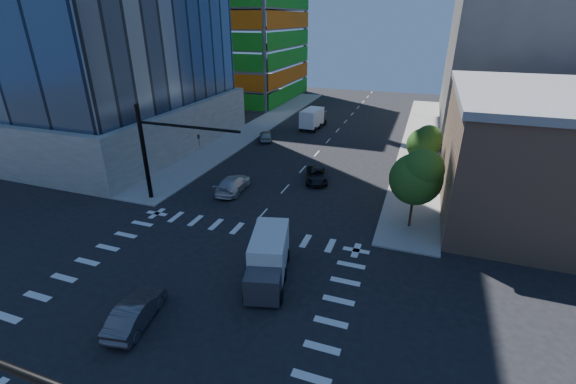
% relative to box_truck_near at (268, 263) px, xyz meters
% --- Properties ---
extents(ground, '(160.00, 160.00, 0.00)m').
position_rel_box_truck_near_xyz_m(ground, '(-4.09, -3.44, -1.33)').
color(ground, black).
rests_on(ground, ground).
extents(road_markings, '(20.00, 20.00, 0.01)m').
position_rel_box_truck_near_xyz_m(road_markings, '(-4.09, -3.44, -1.32)').
color(road_markings, silver).
rests_on(road_markings, ground).
extents(sidewalk_ne, '(5.00, 60.00, 0.15)m').
position_rel_box_truck_near_xyz_m(sidewalk_ne, '(8.41, 36.56, -1.25)').
color(sidewalk_ne, gray).
rests_on(sidewalk_ne, ground).
extents(sidewalk_nw, '(5.00, 60.00, 0.15)m').
position_rel_box_truck_near_xyz_m(sidewalk_nw, '(-16.59, 36.56, -1.25)').
color(sidewalk_nw, gray).
rests_on(sidewalk_nw, ground).
extents(commercial_building, '(20.50, 22.50, 10.60)m').
position_rel_box_truck_near_xyz_m(commercial_building, '(20.91, 18.56, 3.99)').
color(commercial_building, '#9D745B').
rests_on(commercial_building, ground).
extents(bg_building_ne, '(24.00, 30.00, 28.00)m').
position_rel_box_truck_near_xyz_m(bg_building_ne, '(22.91, 51.56, 12.67)').
color(bg_building_ne, '#5E5855').
rests_on(bg_building_ne, ground).
extents(signal_mast_nw, '(10.20, 0.40, 9.00)m').
position_rel_box_truck_near_xyz_m(signal_mast_nw, '(-14.09, 8.06, 4.17)').
color(signal_mast_nw, black).
rests_on(signal_mast_nw, sidewalk_nw).
extents(tree_south, '(4.16, 4.16, 6.82)m').
position_rel_box_truck_near_xyz_m(tree_south, '(8.54, 10.47, 3.36)').
color(tree_south, '#382316').
rests_on(tree_south, sidewalk_ne).
extents(tree_north, '(3.54, 3.52, 5.78)m').
position_rel_box_truck_near_xyz_m(tree_north, '(8.84, 22.47, 2.66)').
color(tree_north, '#382316').
rests_on(tree_north, sidewalk_ne).
extents(car_nb_far, '(3.50, 5.28, 1.35)m').
position_rel_box_truck_near_xyz_m(car_nb_far, '(-1.60, 17.71, -0.65)').
color(car_nb_far, black).
rests_on(car_nb_far, ground).
extents(car_sb_near, '(2.55, 5.58, 1.58)m').
position_rel_box_truck_near_xyz_m(car_sb_near, '(-8.82, 12.34, -0.54)').
color(car_sb_near, silver).
rests_on(car_sb_near, ground).
extents(car_sb_mid, '(3.20, 4.47, 1.41)m').
position_rel_box_truck_near_xyz_m(car_sb_mid, '(-12.59, 29.77, -0.62)').
color(car_sb_mid, '#9CA0A4').
rests_on(car_sb_mid, ground).
extents(car_sb_cross, '(2.43, 4.87, 1.53)m').
position_rel_box_truck_near_xyz_m(car_sb_cross, '(-5.59, -6.18, -0.56)').
color(car_sb_cross, '#4B4A4F').
rests_on(car_sb_cross, ground).
extents(box_truck_near, '(3.79, 6.14, 3.00)m').
position_rel_box_truck_near_xyz_m(box_truck_near, '(0.00, 0.00, 0.00)').
color(box_truck_near, black).
rests_on(box_truck_near, ground).
extents(box_truck_far, '(2.97, 6.16, 3.14)m').
position_rel_box_truck_near_xyz_m(box_truck_far, '(-8.05, 38.84, 0.07)').
color(box_truck_far, black).
rests_on(box_truck_far, ground).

